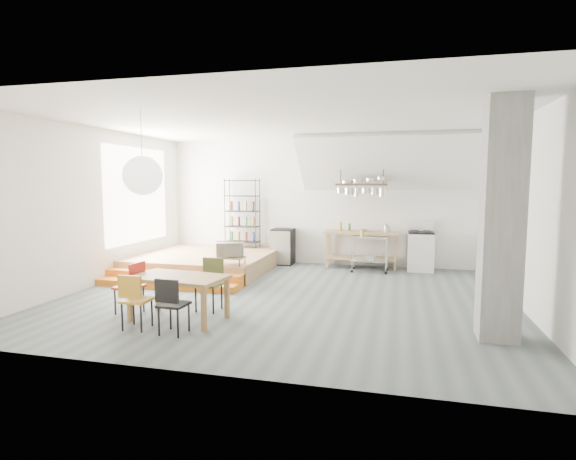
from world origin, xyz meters
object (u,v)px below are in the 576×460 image
(stove, at_px, (420,251))
(dining_table, at_px, (178,281))
(mini_fridge, at_px, (283,246))
(rolling_cart, at_px, (370,249))

(stove, relative_size, dining_table, 0.78)
(mini_fridge, bearing_deg, rolling_cart, -12.61)
(dining_table, bearing_deg, mini_fridge, 92.59)
(rolling_cart, height_order, mini_fridge, mini_fridge)
(dining_table, relative_size, rolling_cart, 1.76)
(stove, bearing_deg, rolling_cart, -158.61)
(rolling_cart, bearing_deg, stove, 22.47)
(stove, xyz_separation_m, mini_fridge, (-3.40, 0.04, -0.02))
(dining_table, distance_m, rolling_cart, 5.16)
(stove, bearing_deg, dining_table, -127.31)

